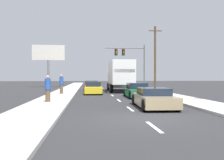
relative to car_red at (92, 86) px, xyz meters
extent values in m
plane|color=#2B2B2D|center=(1.82, 2.22, -0.58)|extent=(140.00, 140.00, 0.00)
cube|color=#B2AFA8|center=(6.69, -2.78, -0.51)|extent=(2.63, 80.00, 0.14)
cube|color=#B2AFA8|center=(-3.05, -2.78, -0.51)|extent=(2.63, 80.00, 0.14)
cube|color=silver|center=(1.82, -24.58, -0.57)|extent=(0.14, 2.00, 0.01)
cube|color=silver|center=(1.82, -19.58, -0.57)|extent=(0.14, 2.00, 0.01)
cube|color=silver|center=(1.82, -14.58, -0.57)|extent=(0.14, 2.00, 0.01)
cube|color=silver|center=(1.82, -9.58, -0.57)|extent=(0.14, 2.00, 0.01)
cube|color=silver|center=(1.82, -4.58, -0.57)|extent=(0.14, 2.00, 0.01)
cube|color=silver|center=(1.82, 0.42, -0.57)|extent=(0.14, 2.00, 0.01)
cube|color=silver|center=(1.82, 5.42, -0.57)|extent=(0.14, 2.00, 0.01)
cube|color=silver|center=(1.82, 10.42, -0.57)|extent=(0.14, 2.00, 0.01)
cube|color=silver|center=(1.82, 15.42, -0.57)|extent=(0.14, 2.00, 0.01)
cube|color=silver|center=(1.82, 20.42, -0.57)|extent=(0.14, 2.00, 0.01)
cube|color=silver|center=(1.82, 25.42, -0.57)|extent=(0.14, 2.00, 0.01)
cube|color=red|center=(0.00, 0.04, -0.15)|extent=(1.90, 4.61, 0.58)
cube|color=#192333|center=(0.00, -0.11, 0.41)|extent=(1.63, 2.25, 0.55)
cylinder|color=black|center=(-0.80, 1.80, -0.26)|extent=(0.23, 0.64, 0.64)
cylinder|color=black|center=(0.88, 1.76, -0.26)|extent=(0.23, 0.64, 0.64)
cylinder|color=black|center=(-0.88, -1.68, -0.26)|extent=(0.23, 0.64, 0.64)
cylinder|color=black|center=(0.81, -1.71, -0.26)|extent=(0.23, 0.64, 0.64)
cube|color=yellow|center=(0.06, -7.10, -0.12)|extent=(1.78, 4.70, 0.62)
cube|color=#192333|center=(0.07, -7.04, 0.44)|extent=(1.54, 2.00, 0.50)
cylinder|color=black|center=(-0.71, -5.29, -0.26)|extent=(0.23, 0.64, 0.64)
cylinder|color=black|center=(0.89, -5.32, -0.26)|extent=(0.23, 0.64, 0.64)
cylinder|color=black|center=(-0.76, -8.88, -0.26)|extent=(0.23, 0.64, 0.64)
cylinder|color=black|center=(0.84, -8.90, -0.26)|extent=(0.23, 0.64, 0.64)
cube|color=white|center=(3.38, -4.01, 1.71)|extent=(2.63, 6.90, 2.66)
cube|color=red|center=(3.31, -7.42, 1.84)|extent=(2.23, 0.09, 0.36)
cube|color=#B7BABF|center=(3.48, 0.54, 0.74)|extent=(2.43, 2.32, 2.03)
cylinder|color=black|center=(2.29, 0.57, -0.10)|extent=(0.32, 0.97, 0.96)
cylinder|color=black|center=(4.67, 0.52, -0.10)|extent=(0.32, 0.97, 0.96)
cylinder|color=black|center=(2.16, -5.36, -0.10)|extent=(0.32, 0.97, 0.96)
cylinder|color=black|center=(4.54, -5.41, -0.10)|extent=(0.32, 0.97, 0.96)
cube|color=#196B38|center=(3.71, -12.09, -0.14)|extent=(1.79, 4.24, 0.60)
cube|color=#192333|center=(3.71, -12.02, 0.42)|extent=(1.57, 1.89, 0.52)
cylinder|color=black|center=(2.90, -10.53, -0.26)|extent=(0.22, 0.64, 0.64)
cylinder|color=black|center=(4.55, -10.53, -0.26)|extent=(0.22, 0.64, 0.64)
cylinder|color=black|center=(2.88, -13.65, -0.26)|extent=(0.22, 0.64, 0.64)
cylinder|color=black|center=(4.53, -13.66, -0.26)|extent=(0.22, 0.64, 0.64)
cube|color=tan|center=(3.28, -19.09, -0.14)|extent=(2.01, 4.60, 0.58)
cube|color=#192333|center=(3.28, -19.06, 0.35)|extent=(1.71, 2.12, 0.41)
cylinder|color=black|center=(2.47, -17.34, -0.26)|extent=(0.24, 0.65, 0.64)
cylinder|color=black|center=(4.21, -17.40, -0.26)|extent=(0.24, 0.65, 0.64)
cylinder|color=black|center=(2.36, -20.79, -0.26)|extent=(0.24, 0.65, 0.64)
cylinder|color=black|center=(4.10, -20.84, -0.26)|extent=(0.24, 0.65, 0.64)
cylinder|color=#595B56|center=(8.26, 4.91, 2.80)|extent=(0.20, 0.20, 6.74)
cylinder|color=#595B56|center=(5.18, 4.91, 5.63)|extent=(6.17, 0.14, 0.14)
cube|color=black|center=(4.97, 4.91, 4.98)|extent=(0.40, 0.56, 0.95)
sphere|color=red|center=(4.97, 4.60, 5.28)|extent=(0.20, 0.20, 0.20)
sphere|color=orange|center=(4.97, 4.60, 4.98)|extent=(0.20, 0.20, 0.20)
sphere|color=green|center=(4.97, 4.60, 4.68)|extent=(0.20, 0.20, 0.20)
cube|color=black|center=(3.84, 4.91, 4.98)|extent=(0.40, 0.56, 0.95)
sphere|color=red|center=(3.84, 4.60, 5.28)|extent=(0.20, 0.20, 0.20)
sphere|color=orange|center=(3.84, 4.60, 4.98)|extent=(0.20, 0.20, 0.20)
sphere|color=green|center=(3.84, 4.60, 4.68)|extent=(0.20, 0.20, 0.20)
cylinder|color=brown|center=(8.59, -0.17, 3.73)|extent=(0.28, 0.28, 8.61)
cube|color=brown|center=(8.59, -0.17, 7.43)|extent=(1.80, 0.12, 0.12)
cylinder|color=slate|center=(-7.04, 9.34, 1.71)|extent=(0.36, 0.36, 4.57)
cube|color=silver|center=(-7.04, 9.34, 5.26)|extent=(5.38, 0.20, 2.53)
cylinder|color=brown|center=(-3.06, -8.60, 0.00)|extent=(0.32, 0.32, 0.87)
cylinder|color=#264CA5|center=(-3.06, -8.60, 0.82)|extent=(0.38, 0.38, 0.76)
sphere|color=tan|center=(-3.06, -8.60, 1.32)|extent=(0.24, 0.24, 0.24)
cylinder|color=brown|center=(-3.12, -16.54, -0.03)|extent=(0.32, 0.32, 0.81)
cylinder|color=#264CA5|center=(-3.12, -16.54, 0.72)|extent=(0.38, 0.38, 0.71)
sphere|color=tan|center=(-3.12, -16.54, 1.19)|extent=(0.22, 0.22, 0.22)
camera|label=1|loc=(-0.52, -33.21, 1.20)|focal=40.00mm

